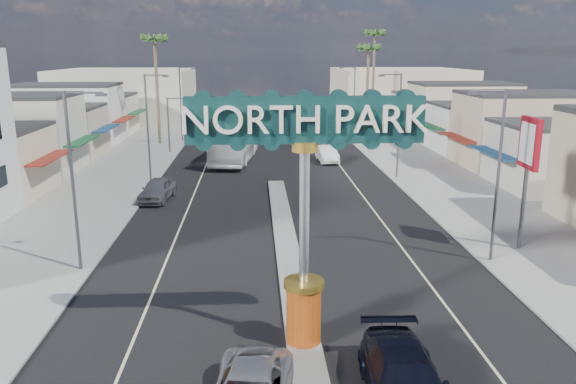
{
  "coord_description": "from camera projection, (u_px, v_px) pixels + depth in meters",
  "views": [
    {
      "loc": [
        -1.74,
        -17.12,
        10.79
      ],
      "look_at": [
        -0.06,
        10.74,
        3.77
      ],
      "focal_mm": 35.0,
      "sensor_mm": 36.0,
      "label": 1
    }
  ],
  "objects": [
    {
      "name": "streetlight_l_near",
      "position": [
        75.0,
        173.0,
        27.14
      ],
      "size": [
        2.03,
        0.22,
        9.0
      ],
      "color": "#47474C",
      "rests_on": "ground"
    },
    {
      "name": "storefront_row_left",
      "position": [
        42.0,
        128.0,
        58.8
      ],
      "size": [
        12.0,
        42.0,
        6.0
      ],
      "primitive_type": "cube",
      "color": "beige",
      "rests_on": "ground"
    },
    {
      "name": "road",
      "position": [
        275.0,
        180.0,
        48.35
      ],
      "size": [
        20.0,
        120.0,
        0.01
      ],
      "primitive_type": "cube",
      "color": "black",
      "rests_on": "ground"
    },
    {
      "name": "median_island",
      "position": [
        286.0,
        239.0,
        32.84
      ],
      "size": [
        1.3,
        30.0,
        0.16
      ],
      "primitive_type": "cube",
      "color": "gray",
      "rests_on": "ground"
    },
    {
      "name": "backdrop_far_left",
      "position": [
        127.0,
        95.0,
        89.65
      ],
      "size": [
        20.0,
        20.0,
        8.0
      ],
      "primitive_type": "cube",
      "color": "#B7B29E",
      "rests_on": "ground"
    },
    {
      "name": "streetlight_r_far",
      "position": [
        353.0,
        99.0,
        69.02
      ],
      "size": [
        2.03,
        0.22,
        9.0
      ],
      "color": "#47474C",
      "rests_on": "ground"
    },
    {
      "name": "gateway_sign",
      "position": [
        305.0,
        193.0,
        19.78
      ],
      "size": [
        8.2,
        1.5,
        9.15
      ],
      "color": "red",
      "rests_on": "median_island"
    },
    {
      "name": "car_parked_left",
      "position": [
        157.0,
        190.0,
        41.59
      ],
      "size": [
        2.57,
        5.04,
        1.64
      ],
      "primitive_type": "imported",
      "rotation": [
        0.0,
        0.0,
        -0.13
      ],
      "color": "slate",
      "rests_on": "ground"
    },
    {
      "name": "palm_left_far",
      "position": [
        155.0,
        45.0,
        64.15
      ],
      "size": [
        2.6,
        2.6,
        13.1
      ],
      "color": "brown",
      "rests_on": "ground"
    },
    {
      "name": "streetlight_r_near",
      "position": [
        496.0,
        168.0,
        28.36
      ],
      "size": [
        2.03,
        0.22,
        9.0
      ],
      "color": "#47474C",
      "rests_on": "ground"
    },
    {
      "name": "city_bus",
      "position": [
        236.0,
        141.0,
        57.03
      ],
      "size": [
        4.87,
        13.82,
        3.77
      ],
      "primitive_type": "imported",
      "rotation": [
        0.0,
        0.0,
        -0.13
      ],
      "color": "white",
      "rests_on": "ground"
    },
    {
      "name": "ground",
      "position": [
        275.0,
        180.0,
        48.35
      ],
      "size": [
        160.0,
        160.0,
        0.0
      ],
      "primitive_type": "plane",
      "color": "gray",
      "rests_on": "ground"
    },
    {
      "name": "backdrop_far_right",
      "position": [
        398.0,
        94.0,
        92.22
      ],
      "size": [
        20.0,
        20.0,
        8.0
      ],
      "primitive_type": "cube",
      "color": "beige",
      "rests_on": "ground"
    },
    {
      "name": "streetlight_r_mid",
      "position": [
        397.0,
        120.0,
        47.72
      ],
      "size": [
        2.03,
        0.22,
        9.0
      ],
      "color": "#47474C",
      "rests_on": "ground"
    },
    {
      "name": "bank_pylon_sign",
      "position": [
        529.0,
        151.0,
        29.99
      ],
      "size": [
        0.47,
        2.29,
        7.27
      ],
      "rotation": [
        0.0,
        0.0,
        -0.08
      ],
      "color": "#47474C",
      "rests_on": "sidewalk_right"
    },
    {
      "name": "traffic_signal_left",
      "position": [
        185.0,
        114.0,
        60.32
      ],
      "size": [
        5.09,
        0.45,
        6.0
      ],
      "color": "#47474C",
      "rests_on": "ground"
    },
    {
      "name": "traffic_signal_right",
      "position": [
        354.0,
        112.0,
        61.39
      ],
      "size": [
        5.09,
        0.45,
        6.0
      ],
      "color": "#47474C",
      "rests_on": "ground"
    },
    {
      "name": "palm_right_mid",
      "position": [
        369.0,
        53.0,
        71.69
      ],
      "size": [
        2.6,
        2.6,
        12.1
      ],
      "color": "brown",
      "rests_on": "ground"
    },
    {
      "name": "sidewalk_left",
      "position": [
        110.0,
        182.0,
        47.52
      ],
      "size": [
        8.0,
        120.0,
        0.12
      ],
      "primitive_type": "cube",
      "color": "gray",
      "rests_on": "ground"
    },
    {
      "name": "storefront_row_right",
      "position": [
        489.0,
        124.0,
        61.6
      ],
      "size": [
        12.0,
        42.0,
        6.0
      ],
      "primitive_type": "cube",
      "color": "#B7B29E",
      "rests_on": "ground"
    },
    {
      "name": "car_parked_right",
      "position": [
        327.0,
        154.0,
        56.17
      ],
      "size": [
        1.97,
        5.01,
        1.62
      ],
      "primitive_type": "imported",
      "rotation": [
        0.0,
        0.0,
        0.05
      ],
      "color": "white",
      "rests_on": "ground"
    },
    {
      "name": "streetlight_l_far",
      "position": [
        182.0,
        100.0,
        67.8
      ],
      "size": [
        2.03,
        0.22,
        9.0
      ],
      "color": "#47474C",
      "rests_on": "ground"
    },
    {
      "name": "suv_right",
      "position": [
        405.0,
        381.0,
        17.4
      ],
      "size": [
        2.6,
        5.91,
        1.69
      ],
      "primitive_type": "imported",
      "rotation": [
        0.0,
        0.0,
        -0.04
      ],
      "color": "black",
      "rests_on": "ground"
    },
    {
      "name": "sidewalk_right",
      "position": [
        435.0,
        177.0,
        49.15
      ],
      "size": [
        8.0,
        120.0,
        0.12
      ],
      "primitive_type": "cube",
      "color": "gray",
      "rests_on": "ground"
    },
    {
      "name": "streetlight_l_mid",
      "position": [
        149.0,
        122.0,
        46.5
      ],
      "size": [
        2.03,
        0.22,
        9.0
      ],
      "color": "#47474C",
      "rests_on": "ground"
    },
    {
      "name": "palm_right_far",
      "position": [
        375.0,
        39.0,
        77.18
      ],
      "size": [
        2.6,
        2.6,
        14.1
      ],
      "color": "brown",
      "rests_on": "ground"
    }
  ]
}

